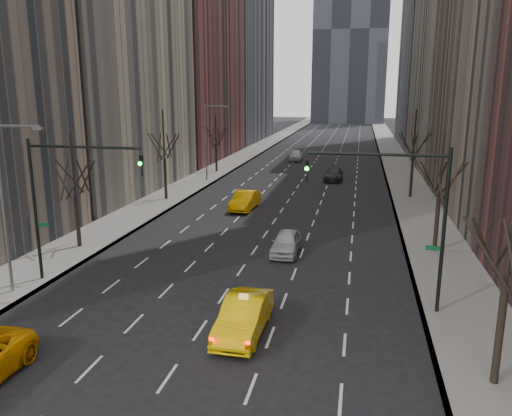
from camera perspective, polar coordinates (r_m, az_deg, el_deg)
The scene contains 18 objects.
sidewalk_left at distance 84.73m, azimuth -1.28°, elevation 6.06°, with size 4.50×320.00×0.15m, color slate.
sidewalk_right at distance 82.76m, azimuth 15.56°, elevation 5.41°, with size 4.50×320.00×0.15m, color slate.
bld_left_far at distance 83.64m, azimuth -8.65°, elevation 20.89°, with size 14.00×28.00×44.00m, color brown.
tree_lw_b at distance 35.96m, azimuth -19.93°, elevation 1.34°, with size 3.36×3.50×7.82m.
tree_lw_c at distance 50.02m, azimuth -10.40°, elevation 5.43°, with size 3.36×3.50×8.74m.
tree_lw_d at distance 66.97m, azimuth -4.58°, elevation 7.12°, with size 3.36×3.50×7.36m.
tree_rw_a at distance 19.83m, azimuth 26.59°, elevation -8.16°, with size 3.36×3.50×8.28m.
tree_rw_b at distance 34.99m, azimuth 20.16°, elevation 1.00°, with size 3.36×3.50×7.82m.
tree_rw_c at distance 52.58m, azimuth 17.49°, elevation 5.40°, with size 3.36×3.50×8.74m.
traffic_mast_left at distance 29.14m, azimuth -21.45°, elevation 2.13°, with size 6.69×0.39×8.00m.
traffic_mast_right at distance 24.55m, azimuth 17.01°, elevation 0.54°, with size 6.69×0.39×8.00m.
streetlight_near at distance 28.53m, azimuth -26.56°, elevation 1.69°, with size 2.83×0.22×9.00m.
streetlight_far at distance 59.76m, azimuth -5.44°, elevation 8.35°, with size 2.83×0.22×9.00m.
taxi_sedan at distance 22.79m, azimuth -1.41°, elevation -12.25°, with size 1.77×5.07×1.67m, color #FCC305.
silver_sedan_ahead at distance 33.50m, azimuth 3.48°, elevation -3.95°, with size 1.78×4.42×1.51m, color #ADB0B6.
far_taxi at distance 45.81m, azimuth -1.26°, elevation 0.88°, with size 1.79×5.13×1.69m, color #D79304.
far_suv_grey at distance 61.74m, azimuth 8.86°, elevation 3.87°, with size 2.14×5.27×1.53m, color #29292E.
far_car_white at distance 78.67m, azimuth 4.58°, elevation 6.02°, with size 1.96×4.86×1.66m, color silver.
Camera 1 is at (6.76, -11.90, 10.63)m, focal length 35.00 mm.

